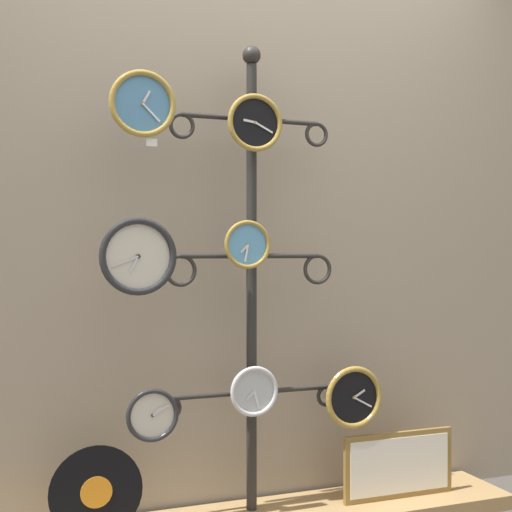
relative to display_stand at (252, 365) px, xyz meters
name	(u,v)px	position (x,y,z in m)	size (l,w,h in m)	color
shop_wall	(238,178)	(0.00, 0.16, 0.77)	(4.40, 0.04, 2.80)	gray
display_stand	(252,365)	(0.00, 0.00, 0.00)	(0.76, 0.42, 1.91)	#282623
clock_top_left	(142,104)	(-0.45, -0.08, 0.99)	(0.25, 0.04, 0.25)	#4C84B2
clock_top_center	(255,123)	(-0.02, -0.09, 0.95)	(0.22, 0.04, 0.22)	black
clock_middle_left	(138,256)	(-0.47, -0.09, 0.44)	(0.29, 0.04, 0.29)	silver
clock_middle_center	(247,245)	(-0.05, -0.07, 0.48)	(0.19, 0.04, 0.19)	#60A8DB
clock_bottom_left	(152,415)	(-0.42, -0.08, -0.15)	(0.20, 0.04, 0.20)	silver
clock_bottom_center	(254,391)	(-0.02, -0.08, -0.09)	(0.20, 0.04, 0.20)	silver
clock_bottom_right	(353,397)	(0.41, -0.09, -0.14)	(0.26, 0.04, 0.26)	black
vinyl_record	(96,492)	(-0.62, -0.08, -0.41)	(0.34, 0.01, 0.34)	black
picture_frame	(399,465)	(0.62, -0.09, -0.44)	(0.51, 0.02, 0.28)	olive
price_tag_upper	(152,142)	(-0.42, -0.08, 0.85)	(0.04, 0.00, 0.03)	white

